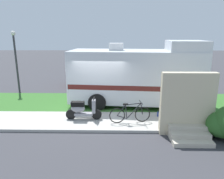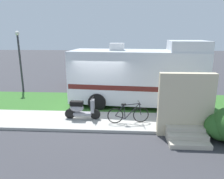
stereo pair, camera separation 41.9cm
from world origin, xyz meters
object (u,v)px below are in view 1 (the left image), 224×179
Objects in this scene: motorhome_rv at (137,75)px; bicycle at (130,114)px; scooter at (82,109)px; pickup_truck_near at (115,73)px; bottle_green at (158,114)px; pickup_truck_far at (149,67)px; street_lamp_post at (16,56)px.

bicycle is at bearing -101.46° from motorhome_rv.
scooter is at bearing -138.02° from motorhome_rv.
pickup_truck_near reaches higher than bottle_green.
pickup_truck_far is at bearing 76.57° from motorhome_rv.
scooter is 0.40× the size of street_lamp_post.
scooter is 7.01m from street_lamp_post.
bicycle is 6.28× the size of bottle_green.
pickup_truck_far is at bearing 65.79° from scooter.
scooter is (-2.58, -2.32, -1.05)m from motorhome_rv.
motorhome_rv is 1.25× the size of pickup_truck_near.
scooter is at bearing -101.50° from pickup_truck_near.
motorhome_rv is 25.06× the size of bottle_green.
bicycle is (-0.54, -2.64, -1.13)m from motorhome_rv.
pickup_truck_far reaches higher than pickup_truck_near.
street_lamp_post reaches higher than pickup_truck_near.
bottle_green is (0.77, -1.95, -1.39)m from motorhome_rv.
scooter is 5.66× the size of bottle_green.
scooter reaches higher than bicycle.
pickup_truck_far is at bearing 77.09° from bicycle.
bicycle is 7.07m from pickup_truck_near.
motorhome_rv is 3.63m from scooter.
motorhome_rv reaches higher than scooter.
motorhome_rv is at bearing -74.38° from pickup_truck_near.
bicycle is at bearing -35.99° from street_lamp_post.
pickup_truck_far is (2.28, 9.94, 0.48)m from bicycle.
motorhome_rv is at bearing 78.54° from bicycle.
pickup_truck_near is at bearing 95.58° from bicycle.
pickup_truck_far is 21.04× the size of bottle_green.
pickup_truck_near is at bearing 107.50° from bottle_green.
street_lamp_post reaches higher than bottle_green.
pickup_truck_far is (2.96, 2.93, 0.00)m from pickup_truck_near.
street_lamp_post reaches higher than pickup_truck_far.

